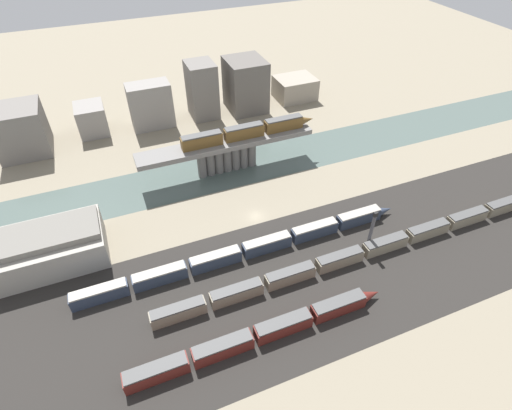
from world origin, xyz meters
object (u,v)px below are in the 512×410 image
(train_yard_near, at_px, (261,334))
(train_on_bridge, at_px, (248,131))
(train_yard_mid, at_px, (368,250))
(train_yard_far, at_px, (248,250))
(warehouse_building, at_px, (46,248))
(signal_tower, at_px, (371,231))

(train_yard_near, bearing_deg, train_on_bridge, 71.03)
(train_yard_near, height_order, train_yard_mid, train_yard_near)
(train_on_bridge, xyz_separation_m, train_yard_far, (-14.43, -36.23, -10.77))
(warehouse_building, distance_m, signal_tower, 78.36)
(signal_tower, bearing_deg, warehouse_building, 160.95)
(train_yard_near, bearing_deg, train_yard_far, 75.65)
(train_yard_near, distance_m, warehouse_building, 55.47)
(train_on_bridge, height_order, train_yard_far, train_on_bridge)
(warehouse_building, bearing_deg, signal_tower, -19.05)
(train_yard_far, height_order, signal_tower, signal_tower)
(train_yard_far, distance_m, signal_tower, 30.60)
(train_yard_far, relative_size, signal_tower, 7.02)
(train_on_bridge, distance_m, train_yard_mid, 50.24)
(train_yard_mid, bearing_deg, warehouse_building, 159.22)
(train_yard_near, xyz_separation_m, train_yard_far, (5.74, 22.45, 0.04))
(train_yard_near, relative_size, warehouse_building, 2.10)
(train_yard_near, bearing_deg, warehouse_building, 135.29)
(train_yard_mid, height_order, signal_tower, signal_tower)
(train_yard_mid, distance_m, train_yard_far, 29.66)
(train_yard_near, xyz_separation_m, signal_tower, (34.67, 13.41, 4.26))
(train_yard_far, relative_size, warehouse_building, 3.15)
(train_yard_near, height_order, signal_tower, signal_tower)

